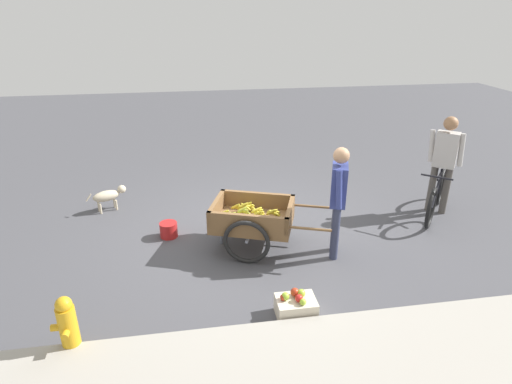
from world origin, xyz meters
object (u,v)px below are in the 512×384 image
at_px(cyclist_person, 445,157).
at_px(dog, 109,195).
at_px(bicycle, 437,196).
at_px(fire_hydrant, 68,326).
at_px(fruit_cart, 252,219).
at_px(plastic_bucket, 169,230).
at_px(apple_crate, 296,306).
at_px(vendor_person, 338,193).

relative_size(cyclist_person, dog, 2.61).
distance_m(bicycle, fire_hydrant, 5.69).
bearing_deg(bicycle, fruit_cart, 9.53).
distance_m(bicycle, plastic_bucket, 4.33).
height_order(cyclist_person, apple_crate, cyclist_person).
xyz_separation_m(fruit_cart, dog, (2.21, -1.57, -0.17)).
distance_m(bicycle, cyclist_person, 0.64).
height_order(bicycle, plastic_bucket, bicycle).
bearing_deg(cyclist_person, dog, -9.71).
bearing_deg(dog, fruit_cart, 144.55).
distance_m(vendor_person, plastic_bucket, 2.58).
bearing_deg(fruit_cart, plastic_bucket, -22.15).
xyz_separation_m(bicycle, cyclist_person, (-0.10, -0.12, 0.62)).
xyz_separation_m(fruit_cart, bicycle, (-3.12, -0.52, -0.09)).
xyz_separation_m(plastic_bucket, apple_crate, (-1.45, 2.05, 0.01)).
bearing_deg(apple_crate, plastic_bucket, -54.74).
relative_size(fire_hydrant, plastic_bucket, 2.56).
height_order(vendor_person, cyclist_person, cyclist_person).
distance_m(cyclist_person, dog, 5.55).
bearing_deg(apple_crate, bicycle, -144.06).
xyz_separation_m(bicycle, dog, (5.33, -1.05, -0.08)).
height_order(bicycle, fire_hydrant, bicycle).
bearing_deg(fire_hydrant, dog, -87.99).
relative_size(fruit_cart, vendor_person, 1.16).
height_order(vendor_person, fire_hydrant, vendor_person).
height_order(fruit_cart, apple_crate, fruit_cart).
bearing_deg(vendor_person, dog, -30.67).
xyz_separation_m(vendor_person, fire_hydrant, (3.18, 1.37, -0.60)).
bearing_deg(vendor_person, fire_hydrant, 23.28).
height_order(vendor_person, apple_crate, vendor_person).
xyz_separation_m(dog, apple_crate, (-2.46, 3.13, -0.14)).
height_order(cyclist_person, dog, cyclist_person).
distance_m(fruit_cart, dog, 2.71).
bearing_deg(plastic_bucket, vendor_person, 159.16).
xyz_separation_m(vendor_person, plastic_bucket, (2.29, -0.87, -0.82)).
bearing_deg(dog, vendor_person, 149.33).
bearing_deg(fruit_cart, fire_hydrant, 39.94).
distance_m(dog, plastic_bucket, 1.49).
bearing_deg(vendor_person, apple_crate, 54.52).
xyz_separation_m(bicycle, fire_hydrant, (5.21, 2.27, -0.02)).
distance_m(fruit_cart, vendor_person, 1.25).
bearing_deg(plastic_bucket, cyclist_person, -177.99).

